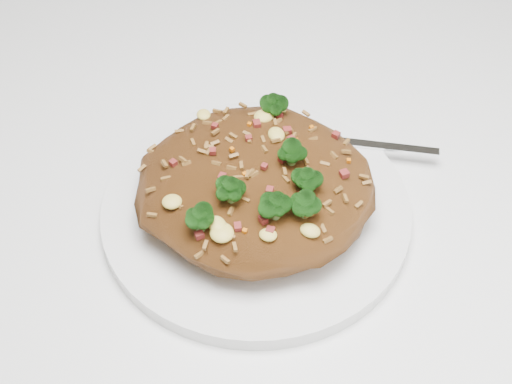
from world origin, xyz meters
TOP-DOWN VIEW (x-y plane):
  - dining_table at (0.00, 0.00)m, footprint 1.20×0.80m
  - plate at (0.06, 0.06)m, footprint 0.25×0.25m
  - fried_rice at (0.06, 0.06)m, footprint 0.19×0.18m
  - fork at (0.14, 0.13)m, footprint 0.16×0.04m

SIDE VIEW (x-z plane):
  - dining_table at x=0.00m, z-range 0.28..1.03m
  - plate at x=0.06m, z-range 0.75..0.76m
  - fork at x=0.14m, z-range 0.76..0.77m
  - fried_rice at x=0.06m, z-range 0.76..0.83m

